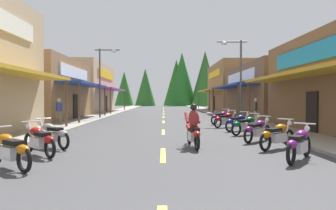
# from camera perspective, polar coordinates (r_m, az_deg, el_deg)

# --- Properties ---
(ground) EXTENTS (10.10, 83.12, 0.10)m
(ground) POSITION_cam_1_polar(r_m,az_deg,el_deg) (28.26, -0.85, -2.41)
(ground) COLOR #424244
(sidewalk_left) EXTENTS (2.26, 83.12, 0.12)m
(sidewalk_left) POSITION_cam_1_polar(r_m,az_deg,el_deg) (28.93, -13.20, -2.14)
(sidewalk_left) COLOR gray
(sidewalk_left) RESTS_ON ground
(sidewalk_right) EXTENTS (2.26, 83.12, 0.12)m
(sidewalk_right) POSITION_cam_1_polar(r_m,az_deg,el_deg) (28.91, 11.49, -2.14)
(sidewalk_right) COLOR #9E9991
(sidewalk_right) RESTS_ON ground
(centerline_dashes) EXTENTS (0.16, 56.00, 0.01)m
(centerline_dashes) POSITION_cam_1_polar(r_m,az_deg,el_deg) (30.60, -0.85, -2.03)
(centerline_dashes) COLOR #E0C64C
(centerline_dashes) RESTS_ON ground
(storefront_left_middle) EXTENTS (9.56, 10.30, 4.96)m
(storefront_left_middle) POSITION_cam_1_polar(r_m,az_deg,el_deg) (27.19, -25.10, 2.67)
(storefront_left_middle) COLOR olive
(storefront_left_middle) RESTS_ON ground
(storefront_left_far) EXTENTS (9.21, 13.11, 6.06)m
(storefront_left_far) POSITION_cam_1_polar(r_m,az_deg,el_deg) (39.56, -16.98, 3.05)
(storefront_left_far) COLOR tan
(storefront_left_far) RESTS_ON ground
(storefront_right_middle) EXTENTS (10.02, 13.68, 4.89)m
(storefront_right_middle) POSITION_cam_1_polar(r_m,az_deg,el_deg) (30.73, 20.90, 2.46)
(storefront_right_middle) COLOR brown
(storefront_right_middle) RESTS_ON ground
(storefront_right_far) EXTENTS (8.34, 13.04, 6.74)m
(storefront_right_far) POSITION_cam_1_polar(r_m,az_deg,el_deg) (44.45, 12.91, 3.30)
(storefront_right_far) COLOR olive
(storefront_right_far) RESTS_ON ground
(streetlamp_left) EXTENTS (2.11, 0.30, 6.00)m
(streetlamp_left) POSITION_cam_1_polar(r_m,az_deg,el_deg) (26.32, -12.14, 5.95)
(streetlamp_left) COLOR #474C51
(streetlamp_left) RESTS_ON ground
(streetlamp_right) EXTENTS (2.11, 0.30, 5.83)m
(streetlamp_right) POSITION_cam_1_polar(r_m,az_deg,el_deg) (21.75, 12.83, 6.70)
(streetlamp_right) COLOR #474C51
(streetlamp_right) RESTS_ON ground
(motorcycle_parked_right_0) EXTENTS (1.45, 1.71, 1.04)m
(motorcycle_parked_right_0) POSITION_cam_1_polar(r_m,az_deg,el_deg) (9.21, 23.66, -6.75)
(motorcycle_parked_right_0) COLOR black
(motorcycle_parked_right_0) RESTS_ON ground
(motorcycle_parked_right_1) EXTENTS (1.74, 1.41, 1.04)m
(motorcycle_parked_right_1) POSITION_cam_1_polar(r_m,az_deg,el_deg) (11.08, 20.06, -5.38)
(motorcycle_parked_right_1) COLOR black
(motorcycle_parked_right_1) RESTS_ON ground
(motorcycle_parked_right_2) EXTENTS (1.60, 1.57, 1.04)m
(motorcycle_parked_right_2) POSITION_cam_1_polar(r_m,az_deg,el_deg) (12.69, 16.65, -4.53)
(motorcycle_parked_right_2) COLOR black
(motorcycle_parked_right_2) RESTS_ON ground
(motorcycle_parked_right_3) EXTENTS (1.85, 1.24, 1.04)m
(motorcycle_parked_right_3) POSITION_cam_1_polar(r_m,az_deg,el_deg) (14.93, 14.76, -3.65)
(motorcycle_parked_right_3) COLOR black
(motorcycle_parked_right_3) RESTS_ON ground
(motorcycle_parked_right_4) EXTENTS (1.76, 1.38, 1.04)m
(motorcycle_parked_right_4) POSITION_cam_1_polar(r_m,az_deg,el_deg) (16.61, 13.22, -3.15)
(motorcycle_parked_right_4) COLOR black
(motorcycle_parked_right_4) RESTS_ON ground
(motorcycle_parked_right_5) EXTENTS (1.79, 1.34, 1.04)m
(motorcycle_parked_right_5) POSITION_cam_1_polar(r_m,az_deg,el_deg) (18.48, 10.97, -2.70)
(motorcycle_parked_right_5) COLOR black
(motorcycle_parked_right_5) RESTS_ON ground
(motorcycle_parked_right_6) EXTENTS (1.69, 1.47, 1.04)m
(motorcycle_parked_right_6) POSITION_cam_1_polar(r_m,az_deg,el_deg) (20.64, 10.06, -2.28)
(motorcycle_parked_right_6) COLOR black
(motorcycle_parked_right_6) RESTS_ON ground
(motorcycle_parked_left_0) EXTENTS (1.74, 1.41, 1.04)m
(motorcycle_parked_left_0) POSITION_cam_1_polar(r_m,az_deg,el_deg) (8.50, -27.90, -7.45)
(motorcycle_parked_left_0) COLOR black
(motorcycle_parked_left_0) RESTS_ON ground
(motorcycle_parked_left_1) EXTENTS (1.60, 1.56, 1.04)m
(motorcycle_parked_left_1) POSITION_cam_1_polar(r_m,az_deg,el_deg) (10.06, -23.30, -6.08)
(motorcycle_parked_left_1) COLOR black
(motorcycle_parked_left_1) RESTS_ON ground
(motorcycle_parked_left_2) EXTENTS (1.74, 1.41, 1.04)m
(motorcycle_parked_left_2) POSITION_cam_1_polar(r_m,az_deg,el_deg) (11.46, -21.22, -5.17)
(motorcycle_parked_left_2) COLOR black
(motorcycle_parked_left_2) RESTS_ON ground
(rider_cruising_lead) EXTENTS (0.61, 2.14, 1.57)m
(rider_cruising_lead) POSITION_cam_1_polar(r_m,az_deg,el_deg) (10.81, 4.81, -4.59)
(rider_cruising_lead) COLOR black
(rider_cruising_lead) RESTS_ON ground
(pedestrian_browsing) EXTENTS (0.52, 0.39, 1.76)m
(pedestrian_browsing) POSITION_cam_1_polar(r_m,az_deg,el_deg) (20.84, -19.97, -0.82)
(pedestrian_browsing) COLOR #726659
(pedestrian_browsing) RESTS_ON ground
(pedestrian_waiting) EXTENTS (0.40, 0.52, 1.74)m
(pedestrian_waiting) POSITION_cam_1_polar(r_m,az_deg,el_deg) (21.65, 16.33, -0.76)
(pedestrian_waiting) COLOR #B2A599
(pedestrian_waiting) RESTS_ON ground
(treeline_backdrop) EXTENTS (26.16, 12.15, 13.53)m
(treeline_backdrop) POSITION_cam_1_polar(r_m,az_deg,el_deg) (73.21, 3.10, 4.55)
(treeline_backdrop) COLOR #2C6423
(treeline_backdrop) RESTS_ON ground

